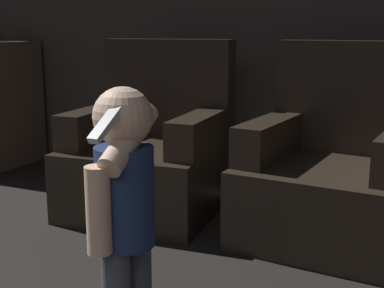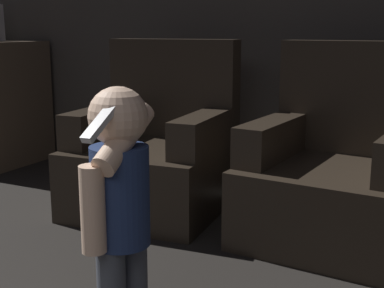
% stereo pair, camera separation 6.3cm
% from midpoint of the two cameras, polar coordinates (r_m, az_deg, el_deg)
% --- Properties ---
extents(armchair_left, '(0.87, 0.89, 0.98)m').
position_cam_midpoint_polar(armchair_left, '(3.15, -3.27, -0.97)').
color(armchair_left, black).
rests_on(armchair_left, ground_plane).
extents(armchair_right, '(0.88, 0.90, 0.98)m').
position_cam_midpoint_polar(armchair_right, '(2.80, 15.94, -3.10)').
color(armchair_right, black).
rests_on(armchair_right, ground_plane).
extents(person_toddler, '(0.19, 0.34, 0.87)m').
position_cam_midpoint_polar(person_toddler, '(1.74, -6.76, -5.58)').
color(person_toddler, '#474C56').
rests_on(person_toddler, ground_plane).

